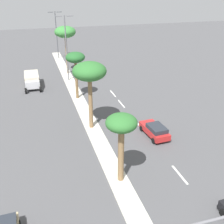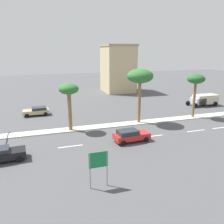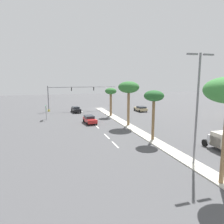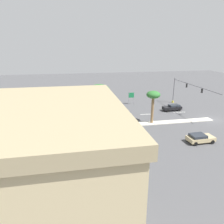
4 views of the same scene
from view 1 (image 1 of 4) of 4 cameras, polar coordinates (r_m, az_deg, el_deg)
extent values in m
plane|color=#4C4C4F|center=(34.85, -4.62, -2.03)|extent=(160.00, 160.00, 0.00)
cube|color=beige|center=(41.08, -6.72, 2.34)|extent=(1.80, 63.03, 0.12)
cube|color=silver|center=(26.57, 13.70, -12.35)|extent=(0.20, 2.80, 0.01)
cube|color=silver|center=(34.43, 5.30, -2.40)|extent=(0.20, 2.80, 0.01)
cube|color=silver|center=(39.90, 1.93, 1.71)|extent=(0.20, 2.80, 0.01)
cube|color=silver|center=(43.59, 0.20, 3.81)|extent=(0.20, 2.80, 0.01)
cylinder|color=olive|center=(23.66, 1.84, -8.74)|extent=(0.52, 0.52, 5.13)
ellipsoid|color=#2D6B2D|center=(22.12, 1.95, -2.23)|extent=(2.60, 2.60, 1.43)
cylinder|color=olive|center=(32.05, -4.41, 1.85)|extent=(0.47, 0.47, 6.22)
ellipsoid|color=#2D6B2D|center=(30.76, -4.65, 8.32)|extent=(3.78, 3.78, 2.08)
cylinder|color=brown|center=(40.97, -7.28, 6.55)|extent=(0.39, 0.39, 5.64)
ellipsoid|color=#235B28|center=(40.05, -7.54, 11.03)|extent=(2.74, 2.74, 1.50)
cylinder|color=olive|center=(53.13, -9.26, 11.47)|extent=(0.36, 0.36, 6.95)
ellipsoid|color=#387F38|center=(52.32, -9.58, 15.87)|extent=(3.80, 3.80, 2.09)
cylinder|color=slate|center=(48.66, -9.31, 12.59)|extent=(0.20, 0.20, 10.86)
cube|color=slate|center=(47.71, -10.90, 18.67)|extent=(1.10, 0.24, 0.16)
cube|color=slate|center=(47.94, -8.64, 18.86)|extent=(1.10, 0.24, 0.16)
cylinder|color=#515459|center=(64.51, -11.25, 15.11)|extent=(0.20, 0.20, 10.03)
cube|color=#515459|center=(63.80, -12.48, 19.33)|extent=(1.10, 0.24, 0.16)
cube|color=#515459|center=(63.98, -10.79, 19.48)|extent=(1.10, 0.24, 0.16)
cylinder|color=black|center=(23.41, 21.85, -18.72)|extent=(0.27, 0.65, 0.64)
cube|color=red|center=(31.79, 8.64, -3.77)|extent=(2.09, 4.36, 0.66)
cube|color=#262B33|center=(31.12, 9.17, -3.29)|extent=(1.77, 2.44, 0.48)
cylinder|color=black|center=(32.73, 6.05, -3.37)|extent=(0.26, 0.65, 0.64)
cylinder|color=black|center=(33.46, 8.68, -2.86)|extent=(0.26, 0.65, 0.64)
cylinder|color=black|center=(30.46, 8.52, -5.85)|extent=(0.26, 0.65, 0.64)
cylinder|color=black|center=(31.24, 11.28, -5.24)|extent=(0.26, 0.65, 0.64)
cube|color=silver|center=(46.62, -15.99, 5.64)|extent=(2.23, 2.19, 1.22)
cube|color=beige|center=(48.17, -16.09, 6.56)|extent=(2.23, 4.66, 1.72)
cylinder|color=black|center=(45.50, -14.44, 4.53)|extent=(0.28, 0.90, 0.90)
cylinder|color=black|center=(45.51, -17.23, 4.18)|extent=(0.28, 0.90, 0.90)
cylinder|color=black|center=(49.88, -14.76, 6.30)|extent=(0.28, 0.90, 0.90)
cylinder|color=black|center=(49.89, -17.31, 5.99)|extent=(0.28, 0.90, 0.90)
camera|label=2|loc=(39.36, 51.10, 8.15)|focal=36.74mm
camera|label=3|loc=(67.58, 0.62, 19.03)|focal=33.83mm
camera|label=4|loc=(44.52, -60.13, 11.22)|focal=33.27mm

